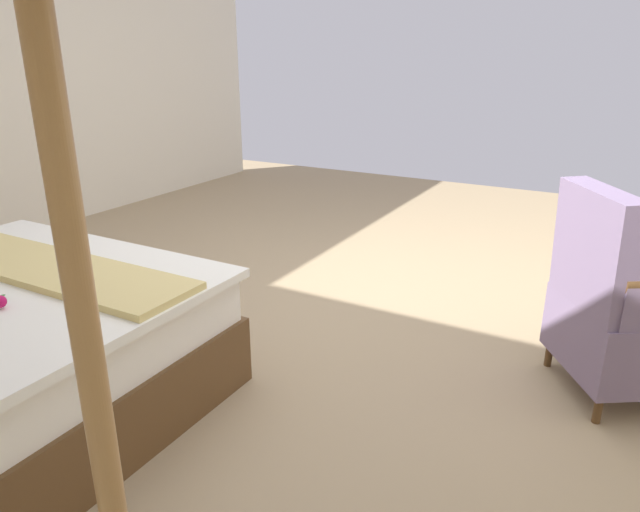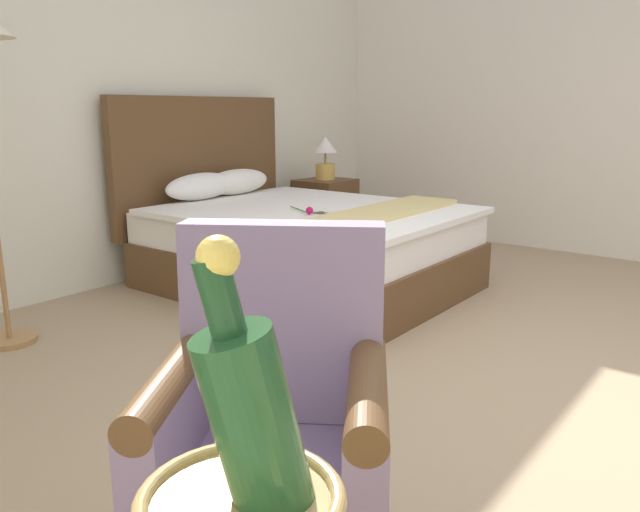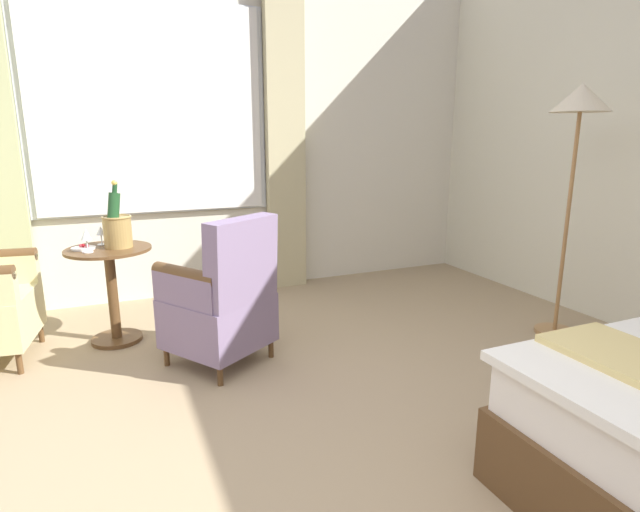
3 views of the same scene
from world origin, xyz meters
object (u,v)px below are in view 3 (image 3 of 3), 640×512
floor_lamp_brass (579,122)px  snack_plate (84,248)px  wine_glass_near_bucket (101,232)px  wine_glass_near_edge (86,236)px  armchair_by_window (222,302)px  champagne_bucket (117,227)px  side_table_round (112,286)px

floor_lamp_brass → snack_plate: (-1.17, -3.15, -0.83)m
snack_plate → floor_lamp_brass: bearing=69.6°
wine_glass_near_bucket → wine_glass_near_edge: 0.23m
wine_glass_near_edge → snack_plate: 0.16m
floor_lamp_brass → armchair_by_window: (-0.48, -2.37, -1.11)m
wine_glass_near_edge → armchair_by_window: 1.02m
wine_glass_near_bucket → armchair_by_window: size_ratio=0.14×
champagne_bucket → wine_glass_near_edge: champagne_bucket is taller
wine_glass_near_edge → side_table_round: bearing=124.9°
wine_glass_near_bucket → side_table_round: bearing=15.9°
side_table_round → armchair_by_window: (0.66, 0.63, 0.00)m
floor_lamp_brass → snack_plate: floor_lamp_brass is taller
floor_lamp_brass → side_table_round: size_ratio=2.60×
snack_plate → armchair_by_window: armchair_by_window is taller
wine_glass_near_bucket → floor_lamp_brass: bearing=67.3°
side_table_round → wine_glass_near_bucket: size_ratio=5.08×
floor_lamp_brass → champagne_bucket: (-1.14, -2.93, -0.70)m
wine_glass_near_bucket → wine_glass_near_edge: wine_glass_near_edge is taller
floor_lamp_brass → side_table_round: (-1.14, -3.00, -1.11)m
wine_glass_near_bucket → armchair_by_window: bearing=40.1°
floor_lamp_brass → side_table_round: bearing=-110.8°
floor_lamp_brass → wine_glass_near_bucket: (-1.27, -3.04, -0.75)m
side_table_round → floor_lamp_brass: bearing=69.2°
snack_plate → armchair_by_window: bearing=48.5°
side_table_round → wine_glass_near_edge: bearing=-55.1°
champagne_bucket → side_table_round: bearing=-93.0°
wine_glass_near_edge → snack_plate: size_ratio=1.00×
side_table_round → wine_glass_near_bucket: 0.39m
champagne_bucket → wine_glass_near_edge: (0.08, -0.19, -0.03)m
champagne_bucket → wine_glass_near_bucket: 0.18m
floor_lamp_brass → armchair_by_window: floor_lamp_brass is taller
champagne_bucket → wine_glass_near_edge: 0.21m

